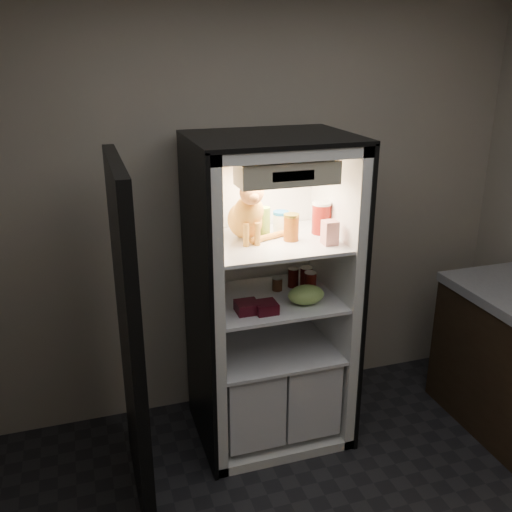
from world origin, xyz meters
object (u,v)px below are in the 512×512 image
(mayo_tub, at_px, (281,222))
(pepper_jar, at_px, (321,218))
(cream_carton, at_px, (330,233))
(soda_can_a, at_px, (293,277))
(parmesan_shaker, at_px, (264,222))
(soda_can_b, at_px, (306,278))
(condiment_jar, at_px, (277,283))
(berry_box_right, at_px, (266,307))
(refrigerator, at_px, (268,315))
(berry_box_left, at_px, (247,307))
(grape_bag, at_px, (306,295))
(tabby_cat, at_px, (247,214))
(salsa_jar, at_px, (291,227))
(soda_can_c, at_px, (310,283))

(mayo_tub, xyz_separation_m, pepper_jar, (0.22, -0.09, 0.03))
(cream_carton, xyz_separation_m, soda_can_a, (-0.10, 0.27, -0.36))
(parmesan_shaker, height_order, soda_can_b, parmesan_shaker)
(condiment_jar, bearing_deg, berry_box_right, -121.23)
(refrigerator, bearing_deg, berry_box_left, -133.21)
(soda_can_a, xyz_separation_m, grape_bag, (-0.02, -0.25, -0.01))
(refrigerator, bearing_deg, tabby_cat, -178.55)
(tabby_cat, height_order, berry_box_left, tabby_cat)
(tabby_cat, distance_m, soda_can_a, 0.54)
(parmesan_shaker, distance_m, condiment_jar, 0.41)
(condiment_jar, bearing_deg, grape_bag, -68.16)
(refrigerator, distance_m, berry_box_right, 0.32)
(refrigerator, bearing_deg, berry_box_right, -112.05)
(salsa_jar, bearing_deg, parmesan_shaker, 142.60)
(cream_carton, distance_m, grape_bag, 0.38)
(soda_can_a, bearing_deg, soda_can_b, -38.77)
(cream_carton, bearing_deg, tabby_cat, 151.84)
(condiment_jar, bearing_deg, parmesan_shaker, -167.42)
(tabby_cat, bearing_deg, condiment_jar, 12.42)
(mayo_tub, relative_size, condiment_jar, 1.50)
(soda_can_c, bearing_deg, berry_box_left, -162.86)
(refrigerator, distance_m, berry_box_left, 0.34)
(grape_bag, bearing_deg, soda_can_a, 85.77)
(tabby_cat, height_order, grape_bag, tabby_cat)
(soda_can_c, bearing_deg, soda_can_b, 86.54)
(soda_can_a, bearing_deg, mayo_tub, 168.58)
(berry_box_left, bearing_deg, pepper_jar, 20.14)
(parmesan_shaker, bearing_deg, soda_can_a, 11.70)
(parmesan_shaker, xyz_separation_m, soda_can_b, (0.27, -0.01, -0.37))
(parmesan_shaker, height_order, berry_box_right, parmesan_shaker)
(salsa_jar, xyz_separation_m, condiment_jar, (-0.04, 0.12, -0.38))
(mayo_tub, distance_m, grape_bag, 0.45)
(refrigerator, height_order, berry_box_right, refrigerator)
(soda_can_c, bearing_deg, refrigerator, 161.56)
(soda_can_b, bearing_deg, tabby_cat, 179.64)
(mayo_tub, relative_size, soda_can_c, 0.96)
(tabby_cat, relative_size, soda_can_a, 3.33)
(refrigerator, xyz_separation_m, tabby_cat, (-0.13, -0.00, 0.65))
(salsa_jar, distance_m, grape_bag, 0.39)
(parmesan_shaker, distance_m, berry_box_right, 0.48)
(mayo_tub, xyz_separation_m, berry_box_left, (-0.29, -0.27, -0.38))
(soda_can_b, distance_m, berry_box_left, 0.48)
(parmesan_shaker, xyz_separation_m, grape_bag, (0.18, -0.21, -0.39))
(soda_can_c, bearing_deg, condiment_jar, 148.88)
(mayo_tub, height_order, soda_can_a, mayo_tub)
(cream_carton, xyz_separation_m, condiment_jar, (-0.21, 0.25, -0.37))
(tabby_cat, relative_size, mayo_tub, 3.09)
(refrigerator, distance_m, grape_bag, 0.33)
(tabby_cat, bearing_deg, salsa_jar, -17.15)
(berry_box_right, bearing_deg, tabby_cat, 97.07)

